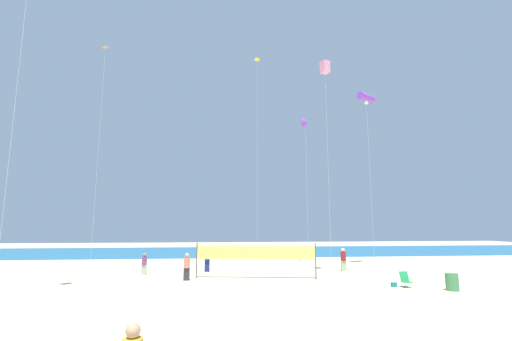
# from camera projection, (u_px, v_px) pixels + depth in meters

# --- Properties ---
(ground_plane) EXTENTS (120.00, 120.00, 0.00)m
(ground_plane) POSITION_uv_depth(u_px,v_px,m) (269.00, 310.00, 15.04)
(ground_plane) COLOR beige
(ocean_band) EXTENTS (120.00, 20.00, 0.01)m
(ocean_band) POSITION_uv_depth(u_px,v_px,m) (234.00, 251.00, 48.56)
(ocean_band) COLOR #1E6B99
(ocean_band) RESTS_ON ground
(beachgoer_coral_shirt) EXTENTS (0.41, 0.41, 1.77)m
(beachgoer_coral_shirt) POSITION_uv_depth(u_px,v_px,m) (187.00, 266.00, 23.30)
(beachgoer_coral_shirt) COLOR #2D2D33
(beachgoer_coral_shirt) RESTS_ON ground
(beachgoer_plum_shirt) EXTENTS (0.36, 0.36, 1.58)m
(beachgoer_plum_shirt) POSITION_uv_depth(u_px,v_px,m) (144.00, 263.00, 25.89)
(beachgoer_plum_shirt) COLOR #99B28C
(beachgoer_plum_shirt) RESTS_ON ground
(beachgoer_navy_shirt) EXTENTS (0.40, 0.40, 1.75)m
(beachgoer_navy_shirt) POSITION_uv_depth(u_px,v_px,m) (207.00, 259.00, 27.60)
(beachgoer_navy_shirt) COLOR navy
(beachgoer_navy_shirt) RESTS_ON ground
(beachgoer_maroon_shirt) EXTENTS (0.41, 0.41, 1.80)m
(beachgoer_maroon_shirt) POSITION_uv_depth(u_px,v_px,m) (343.00, 259.00, 27.91)
(beachgoer_maroon_shirt) COLOR #99B28C
(beachgoer_maroon_shirt) RESTS_ON ground
(folding_beach_chair) EXTENTS (0.52, 0.65, 0.89)m
(folding_beach_chair) POSITION_uv_depth(u_px,v_px,m) (405.00, 279.00, 20.67)
(folding_beach_chair) COLOR #1E8C4C
(folding_beach_chair) RESTS_ON ground
(trash_barrel) EXTENTS (0.68, 0.68, 0.94)m
(trash_barrel) POSITION_uv_depth(u_px,v_px,m) (452.00, 282.00, 19.62)
(trash_barrel) COLOR #3F7F4C
(trash_barrel) RESTS_ON ground
(volleyball_net) EXTENTS (8.19, 1.46, 2.40)m
(volleyball_net) POSITION_uv_depth(u_px,v_px,m) (256.00, 254.00, 24.21)
(volleyball_net) COLOR #4C4C51
(volleyball_net) RESTS_ON ground
(beach_handbag) EXTENTS (0.33, 0.16, 0.26)m
(beach_handbag) POSITION_uv_depth(u_px,v_px,m) (394.00, 285.00, 20.70)
(beach_handbag) COLOR #19727A
(beach_handbag) RESTS_ON ground
(kite_violet_tube) EXTENTS (1.95, 1.55, 15.64)m
(kite_violet_tube) POSITION_uv_depth(u_px,v_px,m) (366.00, 98.00, 32.38)
(kite_violet_tube) COLOR silver
(kite_violet_tube) RESTS_ON ground
(kite_violet_delta) EXTENTS (0.95, 0.99, 13.79)m
(kite_violet_delta) POSITION_uv_depth(u_px,v_px,m) (305.00, 123.00, 33.35)
(kite_violet_delta) COLOR silver
(kite_violet_delta) RESTS_ON ground
(kite_orange_diamond) EXTENTS (0.61, 0.62, 18.15)m
(kite_orange_diamond) POSITION_uv_depth(u_px,v_px,m) (105.00, 56.00, 28.50)
(kite_orange_diamond) COLOR silver
(kite_orange_diamond) RESTS_ON ground
(kite_pink_box) EXTENTS (0.73, 0.73, 16.05)m
(kite_pink_box) POSITION_uv_depth(u_px,v_px,m) (325.00, 68.00, 26.83)
(kite_pink_box) COLOR silver
(kite_pink_box) RESTS_ON ground
(kite_yellow_diamond) EXTENTS (0.54, 0.55, 18.73)m
(kite_yellow_diamond) POSITION_uv_depth(u_px,v_px,m) (257.00, 72.00, 31.80)
(kite_yellow_diamond) COLOR silver
(kite_yellow_diamond) RESTS_ON ground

